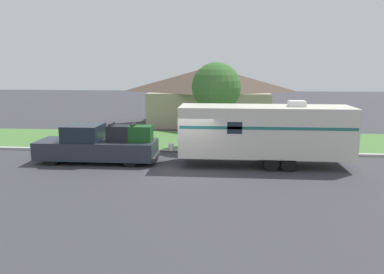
% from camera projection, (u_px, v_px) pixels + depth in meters
% --- Properties ---
extents(ground_plane, '(120.00, 120.00, 0.00)m').
position_uv_depth(ground_plane, '(187.00, 171.00, 17.95)').
color(ground_plane, '#38383D').
extents(curb_strip, '(80.00, 0.30, 0.14)m').
position_uv_depth(curb_strip, '(194.00, 152.00, 21.60)').
color(curb_strip, '#ADADA8').
rests_on(curb_strip, ground_plane).
extents(lawn_strip, '(80.00, 7.00, 0.03)m').
position_uv_depth(lawn_strip, '(198.00, 140.00, 25.19)').
color(lawn_strip, '#477538').
rests_on(lawn_strip, ground_plane).
extents(house_across_street, '(10.66, 7.31, 4.89)m').
position_uv_depth(house_across_street, '(210.00, 94.00, 32.33)').
color(house_across_street, gray).
rests_on(house_across_street, ground_plane).
extents(pickup_truck, '(6.26, 2.07, 2.06)m').
position_uv_depth(pickup_truck, '(98.00, 145.00, 19.46)').
color(pickup_truck, black).
rests_on(pickup_truck, ground_plane).
extents(travel_trailer, '(9.48, 2.39, 3.28)m').
position_uv_depth(travel_trailer, '(265.00, 131.00, 18.59)').
color(travel_trailer, black).
rests_on(travel_trailer, ground_plane).
extents(mailbox, '(0.48, 0.20, 1.41)m').
position_uv_depth(mailbox, '(205.00, 132.00, 22.12)').
color(mailbox, brown).
rests_on(mailbox, ground_plane).
extents(tree_in_yard, '(2.99, 2.99, 5.19)m').
position_uv_depth(tree_in_yard, '(216.00, 87.00, 22.54)').
color(tree_in_yard, brown).
rests_on(tree_in_yard, ground_plane).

